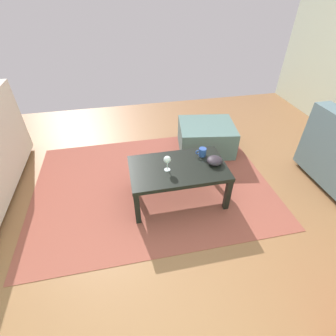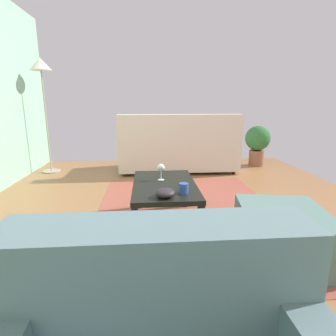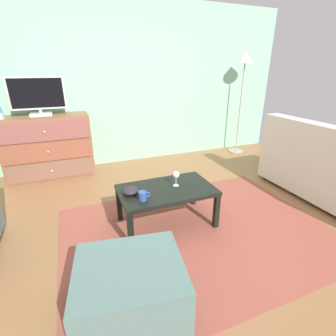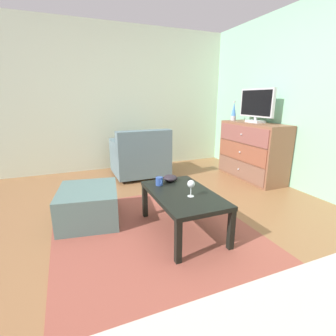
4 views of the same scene
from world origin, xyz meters
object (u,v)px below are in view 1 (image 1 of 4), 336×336
at_px(wine_glass, 167,160).
at_px(bowl_decorative, 215,161).
at_px(ottoman, 206,137).
at_px(coffee_table, 178,171).
at_px(mug, 202,152).

xyz_separation_m(wine_glass, bowl_decorative, (-0.48, -0.01, -0.08)).
xyz_separation_m(bowl_decorative, ottoman, (-0.22, -0.86, -0.26)).
height_order(wine_glass, bowl_decorative, wine_glass).
bearing_deg(ottoman, wine_glass, 50.82).
distance_m(wine_glass, ottoman, 1.16).
bearing_deg(bowl_decorative, coffee_table, -2.94).
relative_size(bowl_decorative, ottoman, 0.22).
xyz_separation_m(mug, bowl_decorative, (-0.08, 0.16, -0.01)).
bearing_deg(mug, ottoman, -113.41).
xyz_separation_m(coffee_table, ottoman, (-0.59, -0.84, -0.18)).
relative_size(coffee_table, wine_glass, 6.03).
distance_m(coffee_table, mug, 0.33).
bearing_deg(ottoman, coffee_table, 54.91).
height_order(wine_glass, ottoman, wine_glass).
distance_m(wine_glass, bowl_decorative, 0.48).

